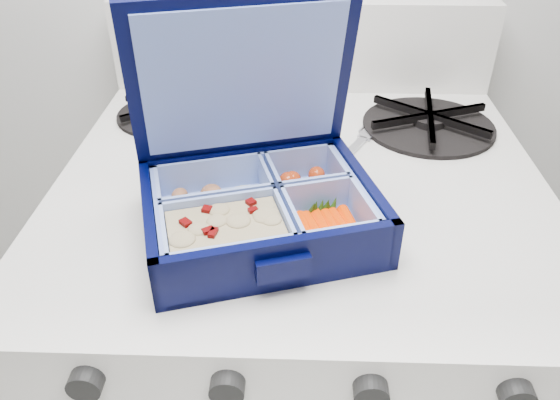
# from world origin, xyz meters

# --- Properties ---
(stove) EXTENTS (0.61, 0.61, 0.91)m
(stove) POSITION_xyz_m (-0.32, 1.68, 0.46)
(stove) COLOR silver
(stove) RESTS_ON floor
(bento_box) EXTENTS (0.28, 0.24, 0.06)m
(bento_box) POSITION_xyz_m (-0.36, 1.54, 0.94)
(bento_box) COLOR black
(bento_box) RESTS_ON stove
(burner_grate) EXTENTS (0.25, 0.25, 0.03)m
(burner_grate) POSITION_xyz_m (-0.13, 1.80, 0.92)
(burner_grate) COLOR black
(burner_grate) RESTS_ON stove
(burner_grate_rear) EXTENTS (0.20, 0.20, 0.02)m
(burner_grate_rear) POSITION_xyz_m (-0.52, 1.82, 0.92)
(burner_grate_rear) COLOR black
(burner_grate_rear) RESTS_ON stove
(fork) EXTENTS (0.10, 0.16, 0.01)m
(fork) POSITION_xyz_m (-0.26, 1.70, 0.91)
(fork) COLOR silver
(fork) RESTS_ON stove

